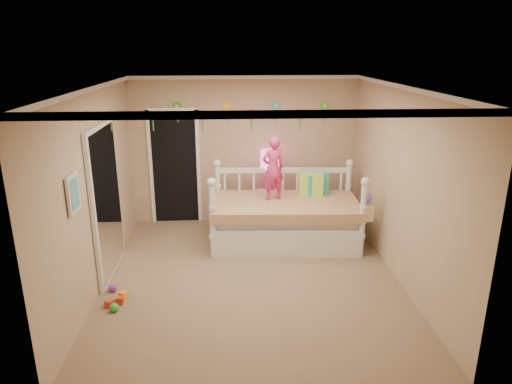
{
  "coord_description": "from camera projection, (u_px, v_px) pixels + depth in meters",
  "views": [
    {
      "loc": [
        -0.28,
        -5.69,
        3.06
      ],
      "look_at": [
        0.1,
        0.6,
        1.05
      ],
      "focal_mm": 32.02,
      "sensor_mm": 36.0,
      "label": 1
    }
  ],
  "objects": [
    {
      "name": "nightstand",
      "position": [
        269.0,
        209.0,
        8.07
      ],
      "size": [
        0.42,
        0.33,
        0.66
      ],
      "primitive_type": "cube",
      "rotation": [
        0.0,
        0.0,
        0.08
      ],
      "color": "white",
      "rests_on": "floor"
    },
    {
      "name": "flower_decals",
      "position": [
        239.0,
        115.0,
        7.89
      ],
      "size": [
        3.4,
        0.02,
        0.5
      ],
      "primitive_type": null,
      "color": "#B2668C",
      "rests_on": "back_wall"
    },
    {
      "name": "crown_molding",
      "position": [
        251.0,
        89.0,
        5.58
      ],
      "size": [
        4.0,
        4.5,
        0.06
      ],
      "primitive_type": null,
      "color": "white",
      "rests_on": "ceiling"
    },
    {
      "name": "pillow_lime",
      "position": [
        311.0,
        185.0,
        7.5
      ],
      "size": [
        0.42,
        0.23,
        0.37
      ],
      "primitive_type": "cube",
      "rotation": [
        0.0,
        0.0,
        -0.22
      ],
      "color": "#B4E746",
      "rests_on": "daybed"
    },
    {
      "name": "mirror_closet",
      "position": [
        107.0,
        201.0,
        6.21
      ],
      "size": [
        0.07,
        1.3,
        2.1
      ],
      "primitive_type": "cube",
      "color": "white",
      "rests_on": "left_wall"
    },
    {
      "name": "daybed",
      "position": [
        285.0,
        205.0,
        7.3
      ],
      "size": [
        2.43,
        1.39,
        1.28
      ],
      "primitive_type": null,
      "rotation": [
        0.0,
        0.0,
        -0.05
      ],
      "color": "white",
      "rests_on": "floor"
    },
    {
      "name": "child",
      "position": [
        273.0,
        168.0,
        7.22
      ],
      "size": [
        0.43,
        0.35,
        1.02
      ],
      "primitive_type": "imported",
      "rotation": [
        0.0,
        0.0,
        3.47
      ],
      "color": "#DD3275",
      "rests_on": "daybed"
    },
    {
      "name": "wall_picture",
      "position": [
        73.0,
        194.0,
        4.92
      ],
      "size": [
        0.05,
        0.34,
        0.42
      ],
      "primitive_type": "cube",
      "color": "white",
      "rests_on": "left_wall"
    },
    {
      "name": "closet_doorway",
      "position": [
        175.0,
        166.0,
        8.1
      ],
      "size": [
        0.9,
        0.04,
        2.07
      ],
      "primitive_type": "cube",
      "color": "black",
      "rests_on": "back_wall"
    },
    {
      "name": "toy_scatter",
      "position": [
        110.0,
        308.0,
        5.49
      ],
      "size": [
        0.95,
        1.39,
        0.11
      ],
      "primitive_type": null,
      "rotation": [
        0.0,
        0.0,
        -0.12
      ],
      "color": "#996666",
      "rests_on": "floor"
    },
    {
      "name": "floor",
      "position": [
        251.0,
        277.0,
        6.36
      ],
      "size": [
        4.0,
        4.5,
        0.01
      ],
      "primitive_type": "cube",
      "color": "#7F684C",
      "rests_on": "ground"
    },
    {
      "name": "pillow_turquoise",
      "position": [
        317.0,
        184.0,
        7.52
      ],
      "size": [
        0.39,
        0.23,
        0.37
      ],
      "primitive_type": "cube",
      "rotation": [
        0.0,
        0.0,
        0.3
      ],
      "color": "#2AD3AE",
      "rests_on": "daybed"
    },
    {
      "name": "hanging_bag",
      "position": [
        366.0,
        208.0,
        6.75
      ],
      "size": [
        0.2,
        0.16,
        0.36
      ],
      "primitive_type": null,
      "color": "beige",
      "rests_on": "daybed"
    },
    {
      "name": "back_wall",
      "position": [
        245.0,
        151.0,
        8.11
      ],
      "size": [
        4.0,
        0.01,
        2.6
      ],
      "primitive_type": "cube",
      "color": "tan",
      "rests_on": "floor"
    },
    {
      "name": "table_lamp",
      "position": [
        270.0,
        164.0,
        7.82
      ],
      "size": [
        0.33,
        0.33,
        0.72
      ],
      "color": "#F32080",
      "rests_on": "nightstand"
    },
    {
      "name": "right_wall",
      "position": [
        401.0,
        185.0,
        6.08
      ],
      "size": [
        0.01,
        4.5,
        2.6
      ],
      "primitive_type": "cube",
      "color": "tan",
      "rests_on": "floor"
    },
    {
      "name": "ceiling",
      "position": [
        251.0,
        86.0,
        5.57
      ],
      "size": [
        4.0,
        4.5,
        0.01
      ],
      "primitive_type": "cube",
      "color": "white",
      "rests_on": "floor"
    },
    {
      "name": "left_wall",
      "position": [
        96.0,
        191.0,
        5.85
      ],
      "size": [
        0.01,
        4.5,
        2.6
      ],
      "primitive_type": "cube",
      "color": "tan",
      "rests_on": "floor"
    }
  ]
}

